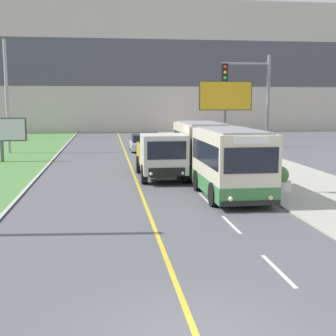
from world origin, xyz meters
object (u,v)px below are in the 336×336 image
(billboard_small, at_px, (1,131))
(planter_round_near, at_px, (280,180))
(utility_pole_far, at_px, (7,96))
(traffic_light_mast, at_px, (255,108))
(dump_truck, at_px, (162,157))
(planter_round_second, at_px, (257,169))
(car_distant, at_px, (141,143))
(planter_round_far, at_px, (221,154))
(billboard_large, at_px, (225,98))
(city_bus, at_px, (214,155))
(planter_round_third, at_px, (235,160))

(billboard_small, xyz_separation_m, planter_round_near, (15.62, -13.61, -1.63))
(utility_pole_far, bearing_deg, traffic_light_mast, -53.00)
(dump_truck, xyz_separation_m, planter_round_second, (5.28, -0.51, -0.71))
(car_distant, xyz_separation_m, planter_round_far, (5.12, -8.32, -0.07))
(car_distant, bearing_deg, utility_pole_far, -177.92)
(dump_truck, bearing_deg, planter_round_far, 54.45)
(billboard_large, bearing_deg, car_distant, -164.58)
(city_bus, height_order, planter_round_second, city_bus)
(billboard_small, relative_size, planter_round_near, 2.91)
(city_bus, distance_m, dump_truck, 3.12)
(car_distant, height_order, billboard_large, billboard_large)
(dump_truck, height_order, billboard_large, billboard_large)
(city_bus, xyz_separation_m, utility_pole_far, (-13.66, 16.86, 3.16))
(planter_round_second, distance_m, planter_round_third, 3.83)
(city_bus, xyz_separation_m, car_distant, (-2.55, 17.27, -0.89))
(dump_truck, height_order, car_distant, dump_truck)
(traffic_light_mast, xyz_separation_m, planter_round_third, (1.40, 7.97, -3.43))
(traffic_light_mast, bearing_deg, planter_round_second, 69.41)
(dump_truck, distance_m, planter_round_near, 6.77)
(traffic_light_mast, xyz_separation_m, planter_round_second, (1.55, 4.14, -3.46))
(planter_round_near, distance_m, planter_round_far, 11.49)
(dump_truck, relative_size, planter_round_far, 5.53)
(traffic_light_mast, height_order, planter_round_far, traffic_light_mast)
(traffic_light_mast, bearing_deg, planter_round_near, 12.26)
(utility_pole_far, relative_size, traffic_light_mast, 1.46)
(city_bus, xyz_separation_m, billboard_small, (-13.00, 11.07, 0.66))
(traffic_light_mast, xyz_separation_m, billboard_large, (4.39, 22.36, 0.61))
(traffic_light_mast, bearing_deg, billboard_large, 78.89)
(car_distant, xyz_separation_m, billboard_small, (-10.45, -6.20, 1.55))
(planter_round_second, distance_m, planter_round_far, 7.66)
(city_bus, bearing_deg, planter_round_second, 25.18)
(car_distant, xyz_separation_m, planter_round_second, (5.30, -15.97, -0.09))
(utility_pole_far, relative_size, planter_round_third, 7.66)
(billboard_large, relative_size, planter_round_third, 5.08)
(city_bus, relative_size, planter_round_third, 10.38)
(billboard_large, bearing_deg, utility_pole_far, -172.17)
(traffic_light_mast, xyz_separation_m, billboard_small, (-14.20, 13.92, -1.82))
(car_distant, distance_m, billboard_small, 12.25)
(city_bus, height_order, planter_round_third, city_bus)
(city_bus, height_order, utility_pole_far, utility_pole_far)
(planter_round_near, relative_size, planter_round_far, 0.98)
(dump_truck, bearing_deg, traffic_light_mast, -51.32)
(dump_truck, bearing_deg, planter_round_second, -5.55)
(car_distant, distance_m, planter_round_far, 9.77)
(utility_pole_far, bearing_deg, planter_round_second, -43.51)
(planter_round_second, bearing_deg, billboard_large, 81.15)
(planter_round_second, bearing_deg, car_distant, 108.34)
(car_distant, height_order, planter_round_third, car_distant)
(car_distant, bearing_deg, planter_round_far, -58.36)
(billboard_large, xyz_separation_m, planter_round_far, (-3.01, -10.56, -4.04))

